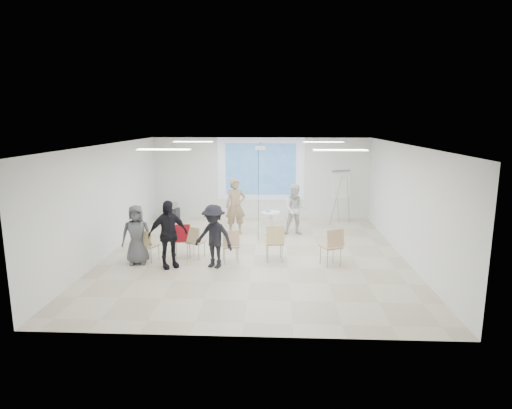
{
  "coord_description": "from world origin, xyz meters",
  "views": [
    {
      "loc": [
        0.56,
        -11.2,
        3.64
      ],
      "look_at": [
        0.0,
        0.8,
        1.25
      ],
      "focal_mm": 30.0,
      "sensor_mm": 36.0,
      "label": 1
    }
  ],
  "objects_px": {
    "audience_mid": "(214,232)",
    "laptop": "(196,240)",
    "audience_outer": "(136,231)",
    "flipchart_easel": "(341,185)",
    "chair_far_left": "(148,243)",
    "chair_right_far": "(333,244)",
    "chair_left_inner": "(194,240)",
    "pedestal_table": "(270,221)",
    "av_cart": "(172,213)",
    "chair_right_inner": "(275,240)",
    "player_right": "(296,207)",
    "chair_left_mid": "(183,237)",
    "chair_center": "(231,244)",
    "player_left": "(236,203)",
    "audience_left": "(168,229)"
  },
  "relations": [
    {
      "from": "audience_left",
      "to": "pedestal_table",
      "type": "bearing_deg",
      "value": 19.76
    },
    {
      "from": "audience_mid",
      "to": "flipchart_easel",
      "type": "height_order",
      "value": "flipchart_easel"
    },
    {
      "from": "chair_far_left",
      "to": "chair_right_far",
      "type": "height_order",
      "value": "chair_right_far"
    },
    {
      "from": "chair_right_inner",
      "to": "flipchart_easel",
      "type": "height_order",
      "value": "flipchart_easel"
    },
    {
      "from": "laptop",
      "to": "flipchart_easel",
      "type": "xyz_separation_m",
      "value": [
        4.38,
        3.94,
        0.94
      ]
    },
    {
      "from": "chair_right_far",
      "to": "chair_left_inner",
      "type": "bearing_deg",
      "value": 150.73
    },
    {
      "from": "player_right",
      "to": "av_cart",
      "type": "relative_size",
      "value": 2.59
    },
    {
      "from": "av_cart",
      "to": "flipchart_easel",
      "type": "bearing_deg",
      "value": 9.72
    },
    {
      "from": "audience_left",
      "to": "player_right",
      "type": "bearing_deg",
      "value": 11.94
    },
    {
      "from": "laptop",
      "to": "pedestal_table",
      "type": "bearing_deg",
      "value": -109.77
    },
    {
      "from": "chair_right_far",
      "to": "audience_outer",
      "type": "bearing_deg",
      "value": 157.86
    },
    {
      "from": "audience_outer",
      "to": "flipchart_easel",
      "type": "relative_size",
      "value": 0.89
    },
    {
      "from": "chair_far_left",
      "to": "av_cart",
      "type": "bearing_deg",
      "value": 117.55
    },
    {
      "from": "chair_left_inner",
      "to": "audience_outer",
      "type": "relative_size",
      "value": 0.52
    },
    {
      "from": "chair_right_inner",
      "to": "flipchart_easel",
      "type": "xyz_separation_m",
      "value": [
        2.28,
        4.19,
        0.84
      ]
    },
    {
      "from": "player_right",
      "to": "chair_center",
      "type": "relative_size",
      "value": 2.02
    },
    {
      "from": "chair_left_inner",
      "to": "audience_mid",
      "type": "height_order",
      "value": "audience_mid"
    },
    {
      "from": "chair_right_far",
      "to": "audience_outer",
      "type": "relative_size",
      "value": 0.57
    },
    {
      "from": "player_left",
      "to": "audience_left",
      "type": "xyz_separation_m",
      "value": [
        -1.37,
        -3.31,
        -0.04
      ]
    },
    {
      "from": "player_right",
      "to": "audience_outer",
      "type": "distance_m",
      "value": 5.16
    },
    {
      "from": "audience_left",
      "to": "flipchart_easel",
      "type": "bearing_deg",
      "value": 10.93
    },
    {
      "from": "pedestal_table",
      "to": "av_cart",
      "type": "relative_size",
      "value": 1.08
    },
    {
      "from": "chair_left_inner",
      "to": "chair_right_far",
      "type": "relative_size",
      "value": 0.9
    },
    {
      "from": "player_right",
      "to": "chair_left_inner",
      "type": "bearing_deg",
      "value": -137.72
    },
    {
      "from": "laptop",
      "to": "chair_left_inner",
      "type": "bearing_deg",
      "value": 93.77
    },
    {
      "from": "flipchart_easel",
      "to": "audience_left",
      "type": "bearing_deg",
      "value": -158.95
    },
    {
      "from": "chair_left_inner",
      "to": "audience_outer",
      "type": "distance_m",
      "value": 1.5
    },
    {
      "from": "laptop",
      "to": "av_cart",
      "type": "xyz_separation_m",
      "value": [
        -1.64,
        4.07,
        -0.15
      ]
    },
    {
      "from": "chair_right_inner",
      "to": "chair_right_far",
      "type": "bearing_deg",
      "value": -16.69
    },
    {
      "from": "chair_far_left",
      "to": "audience_mid",
      "type": "bearing_deg",
      "value": 11.15
    },
    {
      "from": "audience_mid",
      "to": "player_right",
      "type": "bearing_deg",
      "value": 79.12
    },
    {
      "from": "audience_left",
      "to": "av_cart",
      "type": "distance_m",
      "value": 5.02
    },
    {
      "from": "chair_left_mid",
      "to": "chair_left_inner",
      "type": "height_order",
      "value": "chair_left_mid"
    },
    {
      "from": "chair_center",
      "to": "chair_right_far",
      "type": "height_order",
      "value": "chair_right_far"
    },
    {
      "from": "player_left",
      "to": "av_cart",
      "type": "height_order",
      "value": "player_left"
    },
    {
      "from": "laptop",
      "to": "av_cart",
      "type": "bearing_deg",
      "value": -49.72
    },
    {
      "from": "player_left",
      "to": "chair_left_mid",
      "type": "xyz_separation_m",
      "value": [
        -1.18,
        -2.56,
        -0.45
      ]
    },
    {
      "from": "laptop",
      "to": "audience_mid",
      "type": "height_order",
      "value": "audience_mid"
    },
    {
      "from": "flipchart_easel",
      "to": "pedestal_table",
      "type": "bearing_deg",
      "value": -171.87
    },
    {
      "from": "audience_mid",
      "to": "laptop",
      "type": "bearing_deg",
      "value": 151.55
    },
    {
      "from": "audience_mid",
      "to": "audience_outer",
      "type": "relative_size",
      "value": 1.06
    },
    {
      "from": "chair_left_mid",
      "to": "chair_center",
      "type": "relative_size",
      "value": 1.07
    },
    {
      "from": "chair_center",
      "to": "audience_outer",
      "type": "distance_m",
      "value": 2.42
    },
    {
      "from": "chair_left_inner",
      "to": "av_cart",
      "type": "distance_m",
      "value": 4.47
    },
    {
      "from": "audience_mid",
      "to": "av_cart",
      "type": "relative_size",
      "value": 2.59
    },
    {
      "from": "player_left",
      "to": "chair_right_far",
      "type": "distance_m",
      "value": 4.11
    },
    {
      "from": "chair_left_mid",
      "to": "player_left",
      "type": "bearing_deg",
      "value": 52.83
    },
    {
      "from": "player_left",
      "to": "chair_right_inner",
      "type": "xyz_separation_m",
      "value": [
        1.27,
        -2.76,
        -0.44
      ]
    },
    {
      "from": "laptop",
      "to": "audience_mid",
      "type": "relative_size",
      "value": 0.18
    },
    {
      "from": "pedestal_table",
      "to": "laptop",
      "type": "relative_size",
      "value": 2.34
    }
  ]
}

